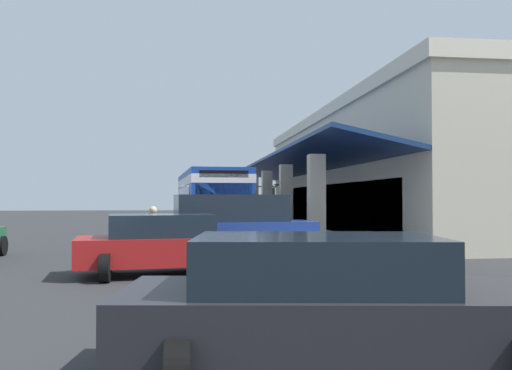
{
  "coord_description": "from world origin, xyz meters",
  "views": [
    {
      "loc": [
        27.3,
        0.64,
        1.86
      ],
      "look_at": [
        2.87,
        3.85,
        2.47
      ],
      "focal_mm": 38.16,
      "sensor_mm": 36.0,
      "label": 1
    }
  ],
  "objects_px": {
    "parked_sedan_red": "(167,244)",
    "potted_palm": "(274,217)",
    "parked_sedan_charcoal": "(331,306)",
    "transit_bus": "(209,199)",
    "pedestrian": "(153,232)",
    "parked_suv_blue": "(233,226)"
  },
  "relations": [
    {
      "from": "parked_sedan_charcoal",
      "to": "potted_palm",
      "type": "relative_size",
      "value": 1.65
    },
    {
      "from": "transit_bus",
      "to": "parked_suv_blue",
      "type": "bearing_deg",
      "value": 1.24
    },
    {
      "from": "parked_sedan_charcoal",
      "to": "parked_suv_blue",
      "type": "distance_m",
      "value": 10.87
    },
    {
      "from": "parked_sedan_charcoal",
      "to": "pedestrian",
      "type": "xyz_separation_m",
      "value": [
        -9.96,
        -2.37,
        0.17
      ]
    },
    {
      "from": "pedestrian",
      "to": "potted_palm",
      "type": "xyz_separation_m",
      "value": [
        -18.55,
        6.46,
        -0.23
      ]
    },
    {
      "from": "pedestrian",
      "to": "potted_palm",
      "type": "relative_size",
      "value": 0.59
    },
    {
      "from": "pedestrian",
      "to": "potted_palm",
      "type": "distance_m",
      "value": 19.64
    },
    {
      "from": "transit_bus",
      "to": "parked_sedan_charcoal",
      "type": "xyz_separation_m",
      "value": [
        21.29,
        0.29,
        -1.1
      ]
    },
    {
      "from": "transit_bus",
      "to": "potted_palm",
      "type": "height_order",
      "value": "transit_bus"
    },
    {
      "from": "parked_sedan_charcoal",
      "to": "parked_sedan_red",
      "type": "distance_m",
      "value": 8.18
    },
    {
      "from": "transit_bus",
      "to": "parked_suv_blue",
      "type": "distance_m",
      "value": 10.46
    },
    {
      "from": "transit_bus",
      "to": "pedestrian",
      "type": "distance_m",
      "value": 11.56
    },
    {
      "from": "parked_sedan_charcoal",
      "to": "parked_sedan_red",
      "type": "bearing_deg",
      "value": -166.52
    },
    {
      "from": "transit_bus",
      "to": "parked_sedan_charcoal",
      "type": "bearing_deg",
      "value": 0.77
    },
    {
      "from": "parked_sedan_red",
      "to": "potted_palm",
      "type": "xyz_separation_m",
      "value": [
        -20.56,
        5.99,
        -0.07
      ]
    },
    {
      "from": "transit_bus",
      "to": "parked_sedan_red",
      "type": "xyz_separation_m",
      "value": [
        13.34,
        -1.62,
        -1.1
      ]
    },
    {
      "from": "parked_sedan_red",
      "to": "potted_palm",
      "type": "relative_size",
      "value": 1.64
    },
    {
      "from": "parked_sedan_red",
      "to": "parked_suv_blue",
      "type": "bearing_deg",
      "value": 147.65
    },
    {
      "from": "parked_sedan_charcoal",
      "to": "pedestrian",
      "type": "distance_m",
      "value": 10.24
    },
    {
      "from": "parked_sedan_charcoal",
      "to": "parked_sedan_red",
      "type": "relative_size",
      "value": 1.01
    },
    {
      "from": "potted_palm",
      "to": "parked_sedan_charcoal",
      "type": "bearing_deg",
      "value": -8.16
    },
    {
      "from": "parked_sedan_red",
      "to": "potted_palm",
      "type": "distance_m",
      "value": 21.42
    }
  ]
}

